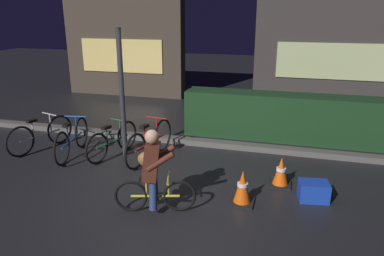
{
  "coord_description": "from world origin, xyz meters",
  "views": [
    {
      "loc": [
        1.81,
        -5.07,
        2.77
      ],
      "look_at": [
        0.2,
        0.6,
        0.9
      ],
      "focal_mm": 34.15,
      "sensor_mm": 36.0,
      "label": 1
    }
  ],
  "objects_px": {
    "blue_crate": "(314,191)",
    "cyclist": "(153,171)",
    "parked_bike_left_mid": "(72,139)",
    "parked_bike_center_left": "(113,141)",
    "traffic_cone_near": "(242,188)",
    "parked_bike_leftmost": "(41,135)",
    "parked_bike_center_right": "(150,142)",
    "street_post": "(122,95)",
    "traffic_cone_far": "(281,172)"
  },
  "relations": [
    {
      "from": "street_post",
      "to": "parked_bike_left_mid",
      "type": "height_order",
      "value": "street_post"
    },
    {
      "from": "blue_crate",
      "to": "traffic_cone_near",
      "type": "bearing_deg",
      "value": -159.0
    },
    {
      "from": "parked_bike_center_right",
      "to": "cyclist",
      "type": "xyz_separation_m",
      "value": [
        0.79,
        -1.8,
        0.27
      ]
    },
    {
      "from": "parked_bike_center_left",
      "to": "cyclist",
      "type": "relative_size",
      "value": 1.19
    },
    {
      "from": "parked_bike_leftmost",
      "to": "cyclist",
      "type": "distance_m",
      "value": 3.61
    },
    {
      "from": "cyclist",
      "to": "blue_crate",
      "type": "bearing_deg",
      "value": 6.65
    },
    {
      "from": "parked_bike_center_left",
      "to": "traffic_cone_near",
      "type": "bearing_deg",
      "value": -100.44
    },
    {
      "from": "parked_bike_left_mid",
      "to": "cyclist",
      "type": "xyz_separation_m",
      "value": [
        2.37,
        -1.56,
        0.29
      ]
    },
    {
      "from": "parked_bike_left_mid",
      "to": "parked_bike_center_right",
      "type": "relative_size",
      "value": 0.95
    },
    {
      "from": "parked_bike_left_mid",
      "to": "parked_bike_center_right",
      "type": "bearing_deg",
      "value": -92.08
    },
    {
      "from": "parked_bike_leftmost",
      "to": "cyclist",
      "type": "height_order",
      "value": "cyclist"
    },
    {
      "from": "blue_crate",
      "to": "cyclist",
      "type": "height_order",
      "value": "cyclist"
    },
    {
      "from": "street_post",
      "to": "parked_bike_leftmost",
      "type": "relative_size",
      "value": 1.65
    },
    {
      "from": "parked_bike_center_left",
      "to": "traffic_cone_near",
      "type": "xyz_separation_m",
      "value": [
        2.78,
        -1.21,
        -0.06
      ]
    },
    {
      "from": "street_post",
      "to": "parked_bike_center_right",
      "type": "bearing_deg",
      "value": -5.39
    },
    {
      "from": "parked_bike_center_left",
      "to": "parked_bike_leftmost",
      "type": "bearing_deg",
      "value": 106.35
    },
    {
      "from": "parked_bike_center_right",
      "to": "blue_crate",
      "type": "xyz_separation_m",
      "value": [
        3.04,
        -0.85,
        -0.21
      ]
    },
    {
      "from": "parked_bike_left_mid",
      "to": "parked_bike_leftmost",
      "type": "bearing_deg",
      "value": 71.81
    },
    {
      "from": "parked_bike_left_mid",
      "to": "cyclist",
      "type": "bearing_deg",
      "value": -134.14
    },
    {
      "from": "parked_bike_leftmost",
      "to": "parked_bike_left_mid",
      "type": "height_order",
      "value": "parked_bike_left_mid"
    },
    {
      "from": "parked_bike_center_right",
      "to": "cyclist",
      "type": "bearing_deg",
      "value": -147.39
    },
    {
      "from": "parked_bike_left_mid",
      "to": "traffic_cone_near",
      "type": "height_order",
      "value": "parked_bike_left_mid"
    },
    {
      "from": "parked_bike_leftmost",
      "to": "blue_crate",
      "type": "relative_size",
      "value": 3.47
    },
    {
      "from": "parked_bike_left_mid",
      "to": "blue_crate",
      "type": "bearing_deg",
      "value": -108.19
    },
    {
      "from": "parked_bike_center_left",
      "to": "parked_bike_center_right",
      "type": "relative_size",
      "value": 0.87
    },
    {
      "from": "traffic_cone_near",
      "to": "traffic_cone_far",
      "type": "bearing_deg",
      "value": 55.81
    },
    {
      "from": "parked_bike_center_left",
      "to": "blue_crate",
      "type": "distance_m",
      "value": 3.91
    },
    {
      "from": "parked_bike_leftmost",
      "to": "blue_crate",
      "type": "distance_m",
      "value": 5.49
    },
    {
      "from": "street_post",
      "to": "parked_bike_center_left",
      "type": "distance_m",
      "value": 0.96
    },
    {
      "from": "traffic_cone_near",
      "to": "cyclist",
      "type": "xyz_separation_m",
      "value": [
        -1.21,
        -0.56,
        0.37
      ]
    },
    {
      "from": "traffic_cone_near",
      "to": "street_post",
      "type": "bearing_deg",
      "value": 153.13
    },
    {
      "from": "traffic_cone_far",
      "to": "blue_crate",
      "type": "relative_size",
      "value": 1.14
    },
    {
      "from": "parked_bike_center_left",
      "to": "street_post",
      "type": "bearing_deg",
      "value": -54.13
    },
    {
      "from": "street_post",
      "to": "parked_bike_left_mid",
      "type": "xyz_separation_m",
      "value": [
        -1.01,
        -0.29,
        -0.91
      ]
    },
    {
      "from": "parked_bike_left_mid",
      "to": "parked_bike_center_left",
      "type": "relative_size",
      "value": 1.09
    },
    {
      "from": "parked_bike_center_left",
      "to": "traffic_cone_near",
      "type": "relative_size",
      "value": 2.75
    },
    {
      "from": "parked_bike_center_right",
      "to": "blue_crate",
      "type": "distance_m",
      "value": 3.16
    },
    {
      "from": "parked_bike_leftmost",
      "to": "cyclist",
      "type": "relative_size",
      "value": 1.22
    },
    {
      "from": "street_post",
      "to": "parked_bike_left_mid",
      "type": "distance_m",
      "value": 1.39
    },
    {
      "from": "parked_bike_center_left",
      "to": "traffic_cone_far",
      "type": "bearing_deg",
      "value": -84.39
    },
    {
      "from": "cyclist",
      "to": "street_post",
      "type": "bearing_deg",
      "value": 109.81
    },
    {
      "from": "parked_bike_left_mid",
      "to": "traffic_cone_near",
      "type": "distance_m",
      "value": 3.72
    },
    {
      "from": "traffic_cone_near",
      "to": "cyclist",
      "type": "bearing_deg",
      "value": -155.32
    },
    {
      "from": "parked_bike_left_mid",
      "to": "traffic_cone_far",
      "type": "bearing_deg",
      "value": -103.91
    },
    {
      "from": "parked_bike_center_right",
      "to": "traffic_cone_far",
      "type": "relative_size",
      "value": 3.39
    },
    {
      "from": "parked_bike_center_left",
      "to": "traffic_cone_near",
      "type": "distance_m",
      "value": 3.03
    },
    {
      "from": "parked_bike_leftmost",
      "to": "parked_bike_left_mid",
      "type": "distance_m",
      "value": 0.83
    },
    {
      "from": "street_post",
      "to": "parked_bike_center_right",
      "type": "height_order",
      "value": "street_post"
    },
    {
      "from": "street_post",
      "to": "parked_bike_leftmost",
      "type": "bearing_deg",
      "value": -174.23
    },
    {
      "from": "parked_bike_leftmost",
      "to": "parked_bike_left_mid",
      "type": "bearing_deg",
      "value": -80.65
    }
  ]
}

